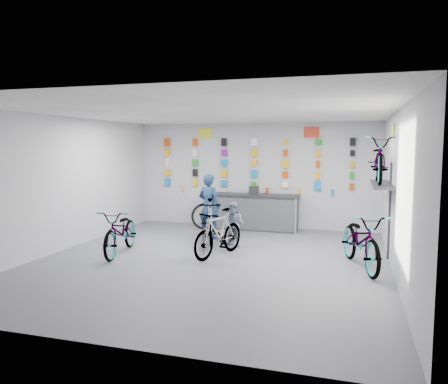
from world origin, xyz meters
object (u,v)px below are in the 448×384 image
(bike_left, at_px, (121,231))
(bike_right, at_px, (361,240))
(bike_service, at_px, (210,221))
(customer, at_px, (234,224))
(clerk, at_px, (209,206))
(counter, at_px, (251,212))
(bike_center, at_px, (219,233))

(bike_left, bearing_deg, bike_right, -6.78)
(bike_right, height_order, bike_service, bike_right)
(bike_left, xyz_separation_m, bike_service, (1.49, 1.64, 0.03))
(customer, bearing_deg, bike_right, -9.09)
(bike_right, distance_m, bike_service, 3.73)
(clerk, height_order, customer, clerk)
(bike_service, distance_m, customer, 0.74)
(bike_service, distance_m, clerk, 0.57)
(counter, distance_m, customer, 2.21)
(counter, relative_size, bike_right, 1.30)
(customer, bearing_deg, bike_center, -83.71)
(clerk, distance_m, customer, 1.17)
(bike_service, bearing_deg, bike_left, -151.03)
(customer, bearing_deg, clerk, 150.30)
(bike_service, height_order, clerk, clerk)
(bike_service, bearing_deg, bike_right, -39.60)
(clerk, relative_size, customer, 1.57)
(clerk, bearing_deg, customer, 152.84)
(bike_service, bearing_deg, customer, -41.90)
(bike_center, bearing_deg, bike_service, 134.56)
(bike_right, height_order, clerk, clerk)
(bike_right, relative_size, customer, 1.97)
(bike_left, height_order, bike_center, bike_center)
(counter, height_order, bike_center, bike_center)
(counter, xyz_separation_m, bike_center, (0.04, -3.16, 0.02))
(clerk, bearing_deg, bike_service, 124.96)
(bike_left, relative_size, customer, 1.79)
(bike_right, relative_size, bike_service, 1.19)
(counter, distance_m, bike_right, 4.36)
(bike_center, xyz_separation_m, clerk, (-0.78, 1.69, 0.32))
(bike_center, relative_size, bike_right, 0.81)
(counter, height_order, clerk, clerk)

